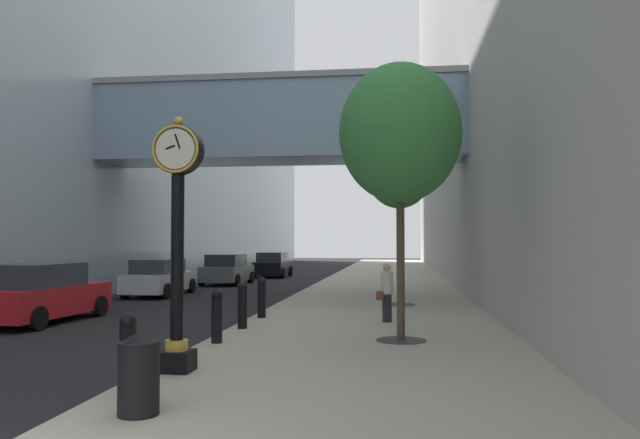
{
  "coord_description": "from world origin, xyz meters",
  "views": [
    {
      "loc": [
        4.25,
        -4.77,
        2.33
      ],
      "look_at": [
        1.05,
        20.88,
        3.24
      ],
      "focal_mm": 34.89,
      "sensor_mm": 36.0,
      "label": 1
    }
  ],
  "objects": [
    {
      "name": "trash_bin",
      "position": [
        0.99,
        2.8,
        0.68
      ],
      "size": [
        0.53,
        0.53,
        1.05
      ],
      "color": "black",
      "rests_on": "sidewalk_right"
    },
    {
      "name": "sidewalk_right",
      "position": [
        3.49,
        30.0,
        0.07
      ],
      "size": [
        6.99,
        80.0,
        0.14
      ],
      "primitive_type": "cube",
      "color": "#ADA593",
      "rests_on": "ground"
    },
    {
      "name": "car_grey_mid",
      "position": [
        -4.89,
        27.91,
        0.79
      ],
      "size": [
        2.24,
        4.09,
        1.63
      ],
      "color": "slate",
      "rests_on": "ground"
    },
    {
      "name": "bollard_fifth",
      "position": [
        0.37,
        12.79,
        0.75
      ],
      "size": [
        0.25,
        0.25,
        1.16
      ],
      "color": "black",
      "rests_on": "sidewalk_right"
    },
    {
      "name": "car_black_trailing",
      "position": [
        -3.85,
        35.14,
        0.79
      ],
      "size": [
        2.07,
        4.13,
        1.62
      ],
      "color": "black",
      "rests_on": "ground"
    },
    {
      "name": "car_red_near",
      "position": [
        -5.92,
        11.98,
        0.82
      ],
      "size": [
        2.2,
        4.69,
        1.7
      ],
      "color": "#AD191E",
      "rests_on": "ground"
    },
    {
      "name": "ground_plane",
      "position": [
        0.0,
        27.0,
        0.0
      ],
      "size": [
        110.0,
        110.0,
        0.0
      ],
      "primitive_type": "plane",
      "color": "black",
      "rests_on": "ground"
    },
    {
      "name": "car_silver_far",
      "position": [
        -5.9,
        20.91,
        0.77
      ],
      "size": [
        1.99,
        4.7,
        1.57
      ],
      "color": "#B7BABF",
      "rests_on": "ground"
    },
    {
      "name": "street_tree_near",
      "position": [
        4.32,
        9.12,
        4.73
      ],
      "size": [
        2.72,
        2.72,
        6.18
      ],
      "color": "#333335",
      "rests_on": "sidewalk_right"
    },
    {
      "name": "bollard_third",
      "position": [
        0.37,
        8.32,
        0.75
      ],
      "size": [
        0.25,
        0.25,
        1.16
      ],
      "color": "black",
      "rests_on": "sidewalk_right"
    },
    {
      "name": "street_tree_mid_near",
      "position": [
        4.32,
        17.0,
        4.81
      ],
      "size": [
        2.37,
        2.37,
        6.06
      ],
      "color": "#333335",
      "rests_on": "sidewalk_right"
    },
    {
      "name": "bollard_fourth",
      "position": [
        0.37,
        10.56,
        0.75
      ],
      "size": [
        0.25,
        0.25,
        1.16
      ],
      "color": "black",
      "rests_on": "sidewalk_right"
    },
    {
      "name": "street_clock",
      "position": [
        0.54,
        5.38,
        2.51
      ],
      "size": [
        0.84,
        0.55,
        4.32
      ],
      "color": "black",
      "rests_on": "sidewalk_right"
    },
    {
      "name": "pedestrian_walking",
      "position": [
        3.95,
        12.29,
        0.98
      ],
      "size": [
        0.52,
        0.47,
        1.6
      ],
      "color": "#23232D",
      "rests_on": "sidewalk_right"
    },
    {
      "name": "bollard_nearest",
      "position": [
        0.37,
        3.85,
        0.75
      ],
      "size": [
        0.25,
        0.25,
        1.16
      ],
      "color": "black",
      "rests_on": "sidewalk_right"
    }
  ]
}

